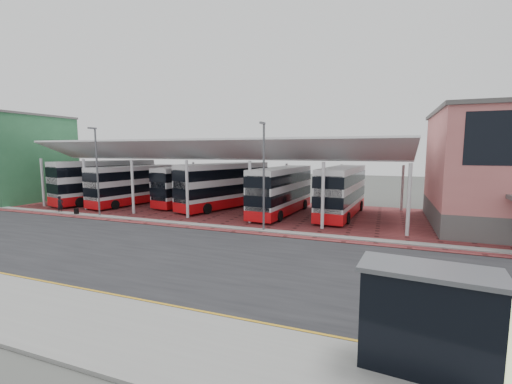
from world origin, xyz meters
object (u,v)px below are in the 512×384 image
at_px(bus_1, 133,185).
at_px(bus_shelter, 441,314).
at_px(bus_5, 342,192).
at_px(pedestrian, 60,204).
at_px(bus_0, 106,182).
at_px(bus_2, 193,186).
at_px(bus_3, 224,186).
at_px(bus_4, 281,191).

height_order(bus_1, bus_shelter, bus_1).
relative_size(bus_5, pedestrian, 6.83).
distance_m(bus_0, bus_1, 4.07).
xyz_separation_m(bus_2, bus_5, (16.31, -0.98, 0.13)).
bearing_deg(bus_5, bus_2, -178.85).
bearing_deg(bus_shelter, pedestrian, 160.56).
relative_size(bus_3, bus_5, 1.04).
height_order(bus_4, bus_shelter, bus_4).
bearing_deg(bus_shelter, bus_0, 151.82).
height_order(bus_2, pedestrian, bus_2).
bearing_deg(bus_shelter, bus_2, 138.07).
bearing_deg(bus_shelter, bus_3, 132.85).
bearing_deg(bus_1, bus_3, 17.98).
relative_size(bus_2, pedestrian, 6.50).
distance_m(bus_3, bus_5, 12.01).
distance_m(bus_3, pedestrian, 15.97).
bearing_deg(bus_1, bus_2, 30.38).
xyz_separation_m(bus_1, bus_2, (6.29, 2.33, -0.03)).
bearing_deg(bus_shelter, bus_1, 148.32).
distance_m(bus_1, bus_shelter, 34.93).
bearing_deg(pedestrian, bus_4, -67.90).
height_order(bus_4, pedestrian, bus_4).
height_order(bus_2, bus_4, bus_4).
bearing_deg(bus_3, bus_shelter, -33.43).
distance_m(bus_1, bus_5, 22.64).
bearing_deg(bus_4, pedestrian, -155.88).
relative_size(bus_0, bus_4, 1.10).
bearing_deg(bus_4, bus_2, 174.15).
relative_size(bus_1, bus_5, 0.96).
bearing_deg(bus_5, bus_4, -164.14).
bearing_deg(bus_4, bus_1, -174.21).
bearing_deg(bus_2, bus_3, -0.53).
distance_m(bus_2, pedestrian, 13.07).
height_order(pedestrian, bus_shelter, bus_shelter).
xyz_separation_m(bus_0, bus_5, (26.66, 1.21, -0.16)).
xyz_separation_m(bus_3, bus_4, (6.56, -1.20, -0.13)).
distance_m(bus_2, bus_5, 16.34).
bearing_deg(bus_0, bus_2, 27.65).
bearing_deg(bus_4, bus_0, -174.77).
bearing_deg(pedestrian, bus_1, -21.12).
bearing_deg(bus_2, bus_shelter, -36.66).
relative_size(bus_4, pedestrian, 6.69).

